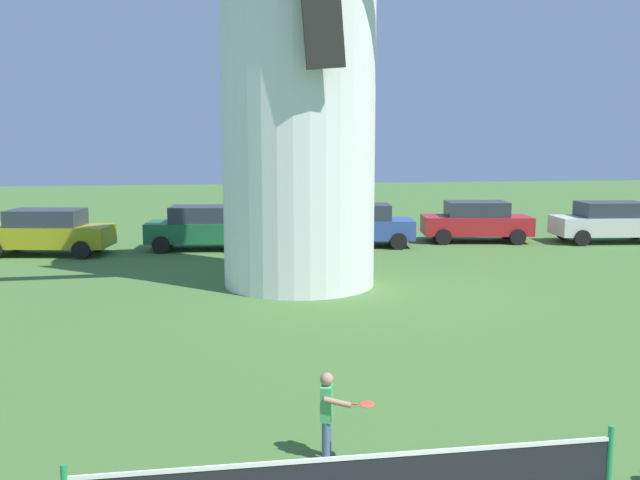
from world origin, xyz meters
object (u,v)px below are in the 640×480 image
windmill (298,40)px  player_far (329,410)px  parked_car_blue (360,225)px  parked_car_cream (610,221)px  parked_car_green (201,227)px  parked_car_mustard (47,231)px  parked_car_red (476,221)px

windmill → player_far: (-1.03, -10.49, -5.84)m
parked_car_blue → player_far: bearing=-103.7°
parked_car_cream → parked_car_green: bearing=177.3°
windmill → parked_car_mustard: windmill is taller
parked_car_red → parked_car_cream: (4.99, -1.01, 0.00)m
windmill → parked_car_cream: (12.79, 5.96, -5.65)m
player_far → parked_car_green: parked_car_green is taller
parked_car_mustard → parked_car_cream: size_ratio=1.03×
parked_car_green → windmill: bearing=-68.4°
windmill → parked_car_mustard: (-7.85, 6.31, -5.65)m
parked_car_green → parked_car_blue: (5.76, -0.16, 0.00)m
player_far → parked_car_cream: 21.49m
windmill → parked_car_green: (-2.65, 6.70, -5.65)m
parked_car_mustard → parked_car_blue: size_ratio=1.09×
parked_car_blue → parked_car_red: size_ratio=0.96×
parked_car_green → parked_car_blue: bearing=-1.5°
player_far → parked_car_cream: (13.82, 16.45, 0.19)m
parked_car_green → parked_car_cream: (15.45, -0.74, 0.00)m
parked_car_mustard → parked_car_green: bearing=4.2°
windmill → parked_car_mustard: bearing=141.2°
player_far → parked_car_red: 19.57m
parked_car_red → parked_car_blue: bearing=-174.8°
parked_car_green → parked_car_cream: bearing=-2.7°
parked_car_cream → parked_car_blue: bearing=176.6°
parked_car_mustard → parked_car_cream: 20.65m
player_far → parked_car_blue: (4.14, 17.03, 0.19)m
player_far → parked_car_cream: bearing=50.0°
parked_car_mustard → parked_car_red: bearing=2.4°
parked_car_green → parked_car_blue: same height
parked_car_mustard → parked_car_cream: (20.64, -0.35, -0.00)m
parked_car_green → parked_car_cream: size_ratio=0.91×
parked_car_red → parked_car_cream: size_ratio=0.98×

